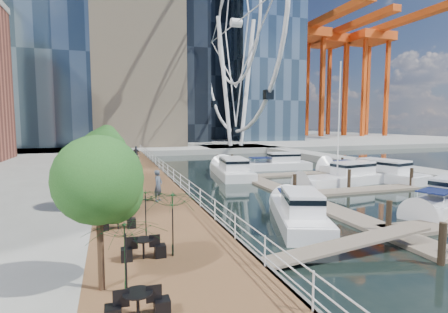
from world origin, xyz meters
name	(u,v)px	position (x,y,z in m)	size (l,w,h in m)	color
ground	(318,228)	(0.00, 0.00, 0.00)	(520.00, 520.00, 0.00)	black
boardwalk	(135,184)	(-9.00, 15.00, 0.50)	(6.00, 60.00, 1.00)	brown
seawall	(169,182)	(-6.00, 15.00, 0.50)	(0.25, 60.00, 1.00)	#595954
land_far	(145,139)	(0.00, 102.00, 0.50)	(200.00, 114.00, 1.00)	gray
breakwater	(365,165)	(20.00, 20.00, 0.50)	(4.00, 60.00, 1.00)	gray
pier	(236,148)	(14.00, 52.00, 0.50)	(14.00, 12.00, 1.00)	gray
railing	(168,171)	(-6.10, 15.00, 1.52)	(0.10, 60.00, 1.05)	white
floating_docks	(332,183)	(7.97, 9.98, 0.49)	(16.00, 34.00, 2.60)	#6D6051
ferris_wheel	(236,23)	(14.00, 52.00, 25.92)	(5.80, 45.60, 47.80)	white
port_cranes	(332,84)	(67.67, 95.67, 20.00)	(40.00, 52.00, 38.00)	#D84C14
street_trees	(105,142)	(-11.40, 14.00, 4.29)	(2.60, 42.60, 4.60)	#3F2B1C
cafe_tables	(129,233)	(-10.40, -2.00, 1.37)	(2.50, 13.70, 0.74)	black
yacht_foreground	(445,210)	(10.53, 0.87, 0.00)	(2.40, 8.95, 2.15)	silver
pedestrian_near	(158,186)	(-8.24, 5.30, 1.98)	(0.72, 0.47, 1.97)	#434C5A
pedestrian_mid	(137,165)	(-8.59, 17.73, 1.89)	(0.86, 0.67, 1.77)	#84725B
pedestrian_far	(136,154)	(-7.91, 28.75, 1.98)	(1.15, 0.48, 1.96)	#32353F
moored_yachts	(333,185)	(8.88, 11.12, 0.00)	(21.64, 37.12, 11.50)	silver
cafe_seating	(153,229)	(-9.67, -4.15, 2.13)	(4.81, 8.03, 2.44)	#0E3616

